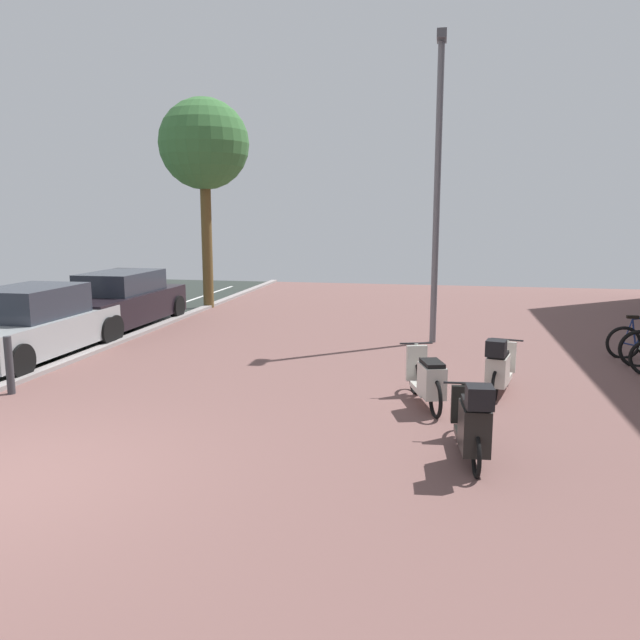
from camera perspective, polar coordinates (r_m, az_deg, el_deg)
The scene contains 10 objects.
ground at distance 6.90m, azimuth -17.97°, elevation -15.05°, with size 21.00×40.00×0.13m.
bicycle_rack_08 at distance 13.75m, azimuth 27.25°, elevation -1.83°, with size 1.26×0.48×0.93m.
scooter_near at distance 10.13m, azimuth 16.12°, elevation -4.22°, with size 0.70×1.67×0.99m.
scooter_mid at distance 9.30m, azimuth 9.80°, elevation -5.44°, with size 0.74×1.70×0.86m.
scooter_far at distance 7.36m, azimuth 13.82°, elevation -9.17°, with size 0.52×1.74×1.04m.
parked_car_near at distance 13.45m, azimuth -24.94°, elevation -0.47°, with size 1.78×3.92×1.42m.
parked_car_far at distance 16.33m, azimuth -17.92°, elevation 1.59°, with size 1.77×4.45×1.40m.
lamp_post at distance 13.84m, azimuth 10.73°, elevation 12.73°, with size 0.20×0.52×6.54m.
street_tree at distance 19.27m, azimuth -10.59°, elevation 15.42°, with size 2.65×2.65×6.19m.
bollard_far at distance 10.95m, azimuth -26.61°, elevation -3.74°, with size 0.12×0.12×0.93m.
Camera 1 is at (4.60, -5.44, 2.80)m, focal length 34.88 mm.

